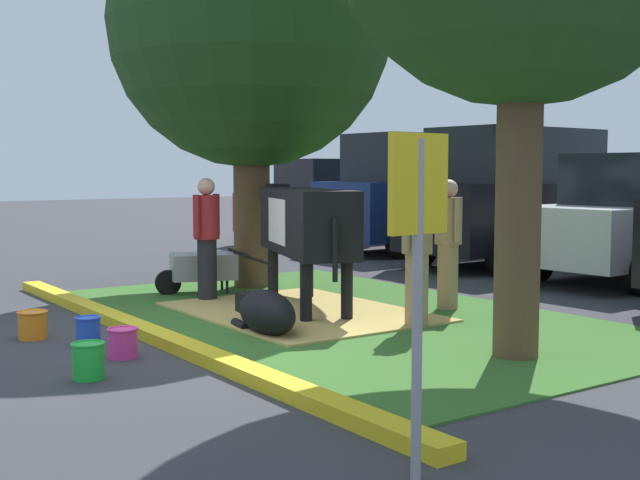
% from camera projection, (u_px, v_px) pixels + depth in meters
% --- Properties ---
extents(ground_plane, '(80.00, 80.00, 0.00)m').
position_uv_depth(ground_plane, '(163.00, 339.00, 8.62)').
color(ground_plane, '#38383D').
extents(grass_island, '(7.66, 4.58, 0.02)m').
position_uv_depth(grass_island, '(341.00, 315.00, 9.96)').
color(grass_island, '#386B28').
rests_on(grass_island, ground).
extents(curb_yellow, '(8.86, 0.24, 0.12)m').
position_uv_depth(curb_yellow, '(152.00, 334.00, 8.56)').
color(curb_yellow, yellow).
rests_on(curb_yellow, ground).
extents(hay_bedding, '(3.20, 2.41, 0.04)m').
position_uv_depth(hay_bedding, '(300.00, 312.00, 10.08)').
color(hay_bedding, tan).
rests_on(hay_bedding, ground).
extents(shade_tree_left, '(4.17, 4.17, 5.97)m').
position_uv_depth(shade_tree_left, '(250.00, 27.00, 12.05)').
color(shade_tree_left, brown).
rests_on(shade_tree_left, ground).
extents(cow_holstein, '(3.04, 1.44, 1.57)m').
position_uv_depth(cow_holstein, '(305.00, 222.00, 10.31)').
color(cow_holstein, black).
rests_on(cow_holstein, ground).
extents(calf_lying, '(1.33, 0.66, 0.48)m').
position_uv_depth(calf_lying, '(266.00, 312.00, 8.85)').
color(calf_lying, black).
rests_on(calf_lying, ground).
extents(person_handler, '(0.52, 0.34, 1.65)m').
position_uv_depth(person_handler, '(448.00, 240.00, 10.28)').
color(person_handler, '#9E7F5B').
rests_on(person_handler, ground).
extents(person_visitor_near, '(0.34, 0.49, 1.66)m').
position_uv_depth(person_visitor_near, '(207.00, 236.00, 10.95)').
color(person_visitor_near, black).
rests_on(person_visitor_near, ground).
extents(person_visitor_far, '(0.34, 0.52, 1.66)m').
position_uv_depth(person_visitor_far, '(417.00, 249.00, 9.09)').
color(person_visitor_far, '#9E7F5B').
rests_on(person_visitor_far, ground).
extents(wheelbarrow, '(0.95, 1.60, 0.63)m').
position_uv_depth(wheelbarrow, '(202.00, 267.00, 11.67)').
color(wheelbarrow, gray).
rests_on(wheelbarrow, ground).
extents(parking_sign, '(0.08, 0.44, 1.97)m').
position_uv_depth(parking_sign, '(418.00, 238.00, 4.57)').
color(parking_sign, '#99999E').
rests_on(parking_sign, ground).
extents(bucket_orange, '(0.32, 0.32, 0.30)m').
position_uv_depth(bucket_orange, '(33.00, 324.00, 8.60)').
color(bucket_orange, orange).
rests_on(bucket_orange, ground).
extents(bucket_blue, '(0.27, 0.27, 0.29)m').
position_uv_depth(bucket_blue, '(88.00, 330.00, 8.30)').
color(bucket_blue, blue).
rests_on(bucket_blue, ground).
extents(bucket_pink, '(0.29, 0.29, 0.28)m').
position_uv_depth(bucket_pink, '(123.00, 342.00, 7.74)').
color(bucket_pink, '#EA3893').
rests_on(bucket_pink, ground).
extents(bucket_green, '(0.29, 0.29, 0.32)m').
position_uv_depth(bucket_green, '(88.00, 360.00, 6.95)').
color(bucket_green, green).
rests_on(bucket_green, ground).
extents(sedan_silver, '(2.18, 4.48, 2.02)m').
position_uv_depth(sedan_silver, '(330.00, 202.00, 19.93)').
color(sedan_silver, red).
rests_on(sedan_silver, ground).
extents(suv_dark_grey, '(2.28, 4.68, 2.52)m').
position_uv_depth(suv_dark_grey, '(421.00, 193.00, 17.86)').
color(suv_dark_grey, navy).
rests_on(suv_dark_grey, ground).
extents(suv_black, '(2.28, 4.68, 2.52)m').
position_uv_depth(suv_black, '(516.00, 197.00, 15.26)').
color(suv_black, black).
rests_on(suv_black, ground).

